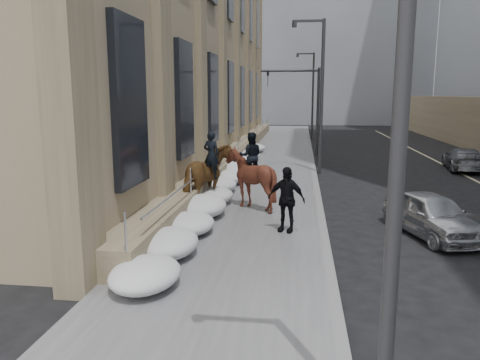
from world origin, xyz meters
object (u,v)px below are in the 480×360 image
Objects in this scene: mounted_horse_left at (209,176)px; car_silver at (432,215)px; mounted_horse_right at (250,176)px; car_grey at (463,159)px; pedestrian at (286,199)px.

car_silver is (7.27, -2.29, -0.63)m from mounted_horse_left.
mounted_horse_right is at bearing -161.25° from mounted_horse_left.
mounted_horse_left is 1.05× the size of mounted_horse_right.
car_grey is (5.12, 13.15, -0.03)m from car_silver.
mounted_horse_right is at bearing 52.26° from car_grey.
pedestrian is 16.60m from car_grey.
pedestrian is 0.51× the size of car_silver.
mounted_horse_right reaches higher than pedestrian.
car_silver reaches higher than car_grey.
pedestrian is at bearing 168.94° from car_silver.
car_grey is (10.88, 10.77, -0.67)m from mounted_horse_right.
car_silver is (4.36, 0.46, -0.45)m from pedestrian.
car_silver is at bearing 23.86° from pedestrian.
mounted_horse_left reaches higher than mounted_horse_right.
pedestrian is (2.91, -2.75, -0.18)m from mounted_horse_left.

